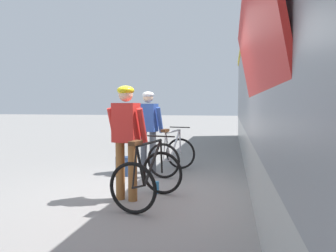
{
  "coord_description": "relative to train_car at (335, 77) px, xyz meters",
  "views": [
    {
      "loc": [
        1.26,
        -4.85,
        1.47
      ],
      "look_at": [
        0.02,
        1.29,
        1.05
      ],
      "focal_mm": 33.54,
      "sensor_mm": 36.0,
      "label": 1
    }
  ],
  "objects": [
    {
      "name": "train_car",
      "position": [
        0.0,
        0.0,
        0.0
      ],
      "size": [
        3.21,
        18.84,
        3.88
      ],
      "color": "gray",
      "rests_on": "ground"
    },
    {
      "name": "water_bottle_near_the_bikes",
      "position": [
        -3.0,
        -1.08,
        -1.87
      ],
      "size": [
        0.07,
        0.07,
        0.2
      ],
      "primitive_type": "cylinder",
      "color": "#338CCC",
      "rests_on": "ground"
    },
    {
      "name": "bicycle_near_black",
      "position": [
        -3.0,
        -1.62,
        -1.56
      ],
      "size": [
        0.89,
        1.18,
        0.99
      ],
      "color": "black",
      "rests_on": "ground"
    },
    {
      "name": "bicycle_far_silver",
      "position": [
        -3.03,
        0.49,
        -1.56
      ],
      "size": [
        0.89,
        1.18,
        0.99
      ],
      "color": "black",
      "rests_on": "ground"
    },
    {
      "name": "backpack_on_platform",
      "position": [
        -3.99,
        0.07,
        -1.77
      ],
      "size": [
        0.3,
        0.21,
        0.4
      ],
      "primitive_type": "cube",
      "rotation": [
        0.0,
        0.0,
        -0.13
      ],
      "color": "navy",
      "rests_on": "ground"
    },
    {
      "name": "ground_plane",
      "position": [
        -3.06,
        -1.23,
        -1.97
      ],
      "size": [
        80.0,
        80.0,
        0.0
      ],
      "primitive_type": "plane",
      "color": "gray"
    },
    {
      "name": "cyclist_near_in_red",
      "position": [
        -3.37,
        -1.53,
        -0.91
      ],
      "size": [
        0.65,
        0.39,
        1.76
      ],
      "color": "#935B2D",
      "rests_on": "ground"
    },
    {
      "name": "cyclist_far_in_blue",
      "position": [
        -3.56,
        0.46,
        -0.91
      ],
      "size": [
        0.65,
        0.39,
        1.76
      ],
      "color": "#4C515B",
      "rests_on": "ground"
    }
  ]
}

